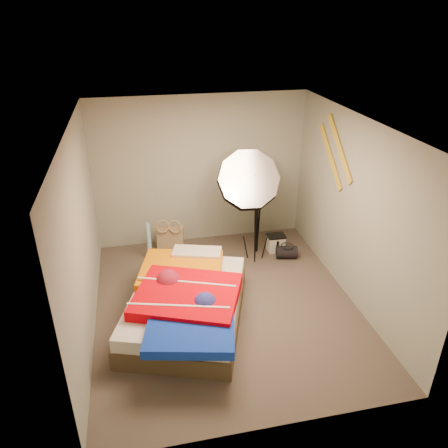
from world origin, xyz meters
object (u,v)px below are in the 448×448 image
object	(u,v)px
tote_bag	(170,239)
photo_umbrella	(248,181)
camera_tripod	(257,215)
bed	(187,303)
camera_case	(276,244)
duffel_bag	(287,252)
wrapping_roll	(149,241)

from	to	relation	value
tote_bag	photo_umbrella	xyz separation A→B (m)	(1.14, -0.63, 1.19)
photo_umbrella	camera_tripod	world-z (taller)	photo_umbrella
photo_umbrella	camera_tripod	bearing A→B (deg)	51.40
camera_tripod	bed	bearing A→B (deg)	-131.46
camera_case	bed	distance (m)	2.27
duffel_bag	photo_umbrella	distance (m)	1.47
tote_bag	duffel_bag	size ratio (longest dim) A/B	1.29
photo_umbrella	bed	bearing A→B (deg)	-132.16
duffel_bag	photo_umbrella	size ratio (longest dim) A/B	0.17
bed	tote_bag	bearing A→B (deg)	90.66
bed	photo_umbrella	world-z (taller)	photo_umbrella
tote_bag	camera_case	xyz separation A→B (m)	(1.72, -0.37, -0.08)
tote_bag	camera_case	distance (m)	1.76
tote_bag	bed	distance (m)	1.87
bed	duffel_bag	bearing A→B (deg)	34.62
camera_tripod	wrapping_roll	bearing A→B (deg)	175.32
tote_bag	wrapping_roll	size ratio (longest dim) A/B	0.70
wrapping_roll	photo_umbrella	distance (m)	1.91
bed	camera_tripod	distance (m)	2.11
tote_bag	camera_tripod	size ratio (longest dim) A/B	0.37
wrapping_roll	camera_tripod	xyz separation A→B (m)	(1.75, -0.14, 0.36)
camera_case	photo_umbrella	world-z (taller)	photo_umbrella
wrapping_roll	camera_tripod	distance (m)	1.79
tote_bag	camera_tripod	world-z (taller)	camera_tripod
wrapping_roll	camera_case	xyz separation A→B (m)	(2.08, -0.20, -0.18)
tote_bag	camera_case	world-z (taller)	tote_bag
tote_bag	wrapping_roll	xyz separation A→B (m)	(-0.36, -0.17, 0.09)
tote_bag	photo_umbrella	world-z (taller)	photo_umbrella
bed	camera_tripod	size ratio (longest dim) A/B	2.04
tote_bag	camera_tripod	bearing A→B (deg)	1.88
bed	camera_tripod	xyz separation A→B (m)	(1.37, 1.55, 0.39)
bed	photo_umbrella	distance (m)	2.00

